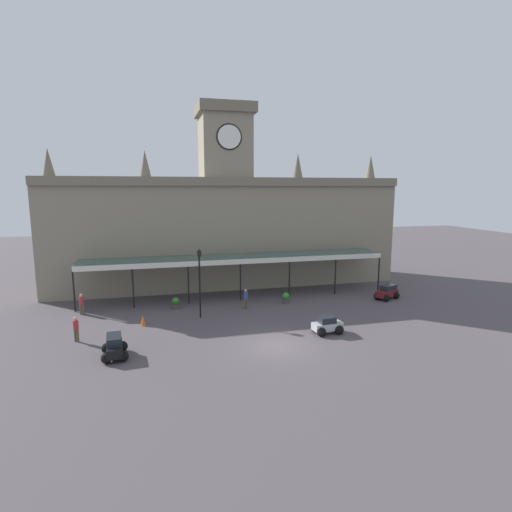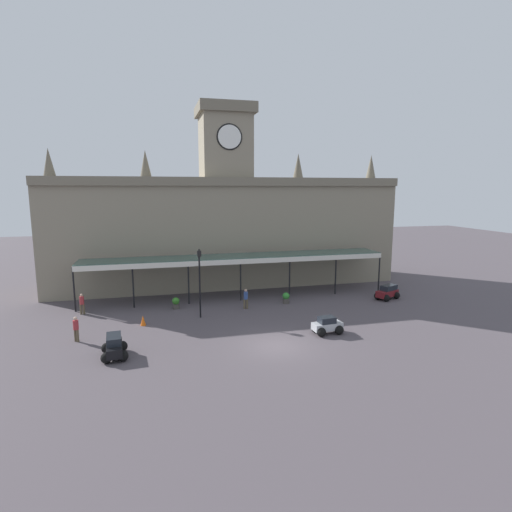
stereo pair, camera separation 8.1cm
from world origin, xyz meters
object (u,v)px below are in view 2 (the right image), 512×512
(pedestrian_beside_cars, at_px, (82,303))
(pedestrian_crossing_forecourt, at_px, (246,298))
(planter_by_canopy, at_px, (286,298))
(victorian_lamppost, at_px, (200,276))
(car_maroon_estate, at_px, (387,293))
(traffic_cone, at_px, (143,320))
(car_silver_sedan, at_px, (327,326))
(car_black_estate, at_px, (114,348))
(pedestrian_near_entrance, at_px, (76,328))
(planter_near_kerb, at_px, (176,303))

(pedestrian_beside_cars, xyz_separation_m, pedestrian_crossing_forecourt, (12.91, -1.70, 0.00))
(pedestrian_beside_cars, bearing_deg, planter_by_canopy, -3.48)
(pedestrian_beside_cars, height_order, planter_by_canopy, pedestrian_beside_cars)
(victorian_lamppost, bearing_deg, car_maroon_estate, 3.87)
(traffic_cone, relative_size, planter_by_canopy, 0.77)
(car_silver_sedan, relative_size, planter_by_canopy, 2.20)
(pedestrian_crossing_forecourt, bearing_deg, car_maroon_estate, -1.03)
(car_black_estate, height_order, victorian_lamppost, victorian_lamppost)
(planter_by_canopy, bearing_deg, pedestrian_near_entrance, -162.17)
(car_maroon_estate, bearing_deg, victorian_lamppost, -176.13)
(car_black_estate, distance_m, pedestrian_beside_cars, 9.88)
(pedestrian_crossing_forecourt, height_order, traffic_cone, pedestrian_crossing_forecourt)
(car_silver_sedan, relative_size, pedestrian_crossing_forecourt, 1.26)
(car_maroon_estate, relative_size, car_black_estate, 1.04)
(car_black_estate, height_order, planter_by_canopy, car_black_estate)
(planter_near_kerb, bearing_deg, car_maroon_estate, -5.02)
(traffic_cone, bearing_deg, planter_near_kerb, 55.05)
(car_black_estate, bearing_deg, pedestrian_near_entrance, 129.49)
(pedestrian_crossing_forecourt, xyz_separation_m, planter_near_kerb, (-5.63, 1.40, -0.42))
(traffic_cone, xyz_separation_m, planter_by_canopy, (11.92, 2.95, 0.12))
(car_maroon_estate, height_order, planter_near_kerb, car_maroon_estate)
(car_maroon_estate, height_order, pedestrian_crossing_forecourt, pedestrian_crossing_forecourt)
(car_black_estate, bearing_deg, victorian_lamppost, 47.19)
(victorian_lamppost, distance_m, planter_near_kerb, 4.31)
(car_maroon_estate, height_order, car_black_estate, same)
(car_black_estate, xyz_separation_m, car_silver_sedan, (13.84, 0.55, -0.06))
(car_black_estate, height_order, pedestrian_beside_cars, pedestrian_beside_cars)
(car_silver_sedan, height_order, traffic_cone, car_silver_sedan)
(pedestrian_beside_cars, relative_size, planter_by_canopy, 1.74)
(pedestrian_near_entrance, bearing_deg, car_silver_sedan, -9.03)
(traffic_cone, bearing_deg, pedestrian_near_entrance, -151.79)
(victorian_lamppost, bearing_deg, traffic_cone, -168.43)
(car_black_estate, xyz_separation_m, pedestrian_beside_cars, (-3.19, 9.34, 0.34))
(pedestrian_beside_cars, bearing_deg, pedestrian_crossing_forecourt, -7.52)
(traffic_cone, distance_m, planter_by_canopy, 12.28)
(car_maroon_estate, bearing_deg, pedestrian_near_entrance, -170.51)
(car_silver_sedan, distance_m, planter_by_canopy, 7.79)
(planter_by_canopy, height_order, planter_near_kerb, same)
(traffic_cone, bearing_deg, victorian_lamppost, 11.57)
(car_maroon_estate, xyz_separation_m, planter_by_canopy, (-9.31, 0.93, -0.07))
(pedestrian_beside_cars, bearing_deg, traffic_cone, -39.98)
(car_silver_sedan, xyz_separation_m, pedestrian_near_entrance, (-16.45, 2.61, 0.41))
(car_black_estate, distance_m, pedestrian_near_entrance, 4.12)
(victorian_lamppost, xyz_separation_m, traffic_cone, (-4.27, -0.87, -2.93))
(car_black_estate, distance_m, pedestrian_crossing_forecourt, 12.36)
(pedestrian_near_entrance, height_order, victorian_lamppost, victorian_lamppost)
(car_black_estate, relative_size, car_silver_sedan, 1.10)
(car_silver_sedan, relative_size, pedestrian_near_entrance, 1.26)
(planter_near_kerb, bearing_deg, planter_by_canopy, -4.36)
(car_black_estate, xyz_separation_m, pedestrian_near_entrance, (-2.61, 3.17, 0.34))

